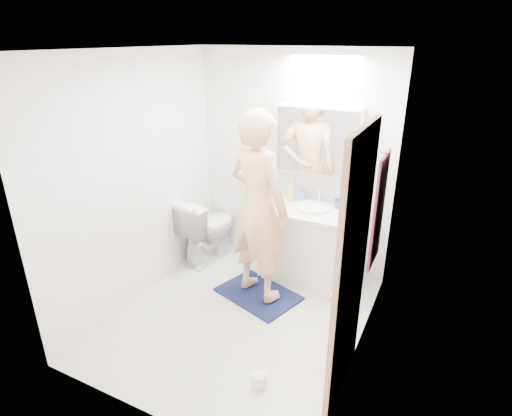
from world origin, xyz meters
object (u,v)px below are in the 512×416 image
Objects in this scene: soap_bottle_a at (291,190)px; soap_bottle_b at (302,194)px; vanity_cabinet at (310,246)px; toothbrush_cup at (339,204)px; toilet_paper_roll at (259,379)px; medicine_cabinet at (318,141)px; person at (258,207)px; toilet at (207,228)px.

soap_bottle_a is 0.13m from soap_bottle_b.
soap_bottle_a is at bearing 153.52° from vanity_cabinet.
toilet_paper_roll is (-0.05, -1.79, -0.82)m from toothbrush_cup.
medicine_cabinet is 0.47× the size of person.
soap_bottle_a is (-0.30, 0.15, 0.55)m from vanity_cabinet.
medicine_cabinet is at bearing -94.09° from person.
vanity_cabinet is 1.13× the size of toilet.
toothbrush_cup reaches higher than toilet.
person reaches higher than toilet_paper_roll.
toothbrush_cup is (0.41, -0.02, -0.03)m from soap_bottle_b.
soap_bottle_a is at bearing -166.45° from soap_bottle_b.
soap_bottle_a is at bearing -178.93° from toothbrush_cup.
vanity_cabinet is 0.55m from toothbrush_cup.
person is 1.52m from toilet_paper_roll.
soap_bottle_b is at bearing -85.60° from person.
toilet reaches higher than vanity_cabinet.
person reaches higher than toothbrush_cup.
soap_bottle_a is (0.05, 0.70, -0.04)m from person.
vanity_cabinet is 0.65m from soap_bottle_a.
vanity_cabinet is at bearing -104.63° from person.
medicine_cabinet is 0.61m from soap_bottle_b.
medicine_cabinet is at bearing 102.05° from vanity_cabinet.
soap_bottle_b is at bearing 177.21° from toothbrush_cup.
toothbrush_cup is (0.28, -0.05, -0.63)m from medicine_cabinet.
toilet is at bearing 133.19° from toilet_paper_roll.
toilet is 4.91× the size of soap_bottle_b.
medicine_cabinet is 3.61× the size of soap_bottle_a.
toilet is (-1.19, -0.33, -1.10)m from medicine_cabinet.
toilet_paper_roll is at bearing 134.35° from person.
person is 7.70× the size of soap_bottle_a.
soap_bottle_b is 2.03m from toilet_paper_roll.
toilet_paper_roll is at bearing -82.84° from medicine_cabinet.
soap_bottle_a reaches higher than toothbrush_cup.
vanity_cabinet is 0.48× the size of person.
person is 17.06× the size of toilet_paper_roll.
soap_bottle_a is 2.42× the size of toothbrush_cup.
soap_bottle_b reaches higher than toilet_paper_roll.
toilet is at bearing -8.63° from person.
vanity_cabinet is at bearing -77.95° from medicine_cabinet.
toilet_paper_roll is (1.42, -1.51, -0.35)m from toilet.
soap_bottle_a reaches higher than toilet_paper_roll.
soap_bottle_b is 0.41m from toothbrush_cup.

